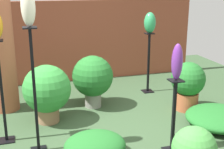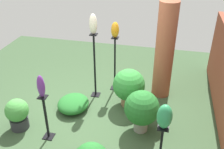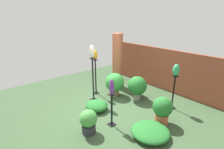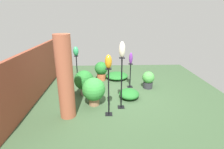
# 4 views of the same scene
# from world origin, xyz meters

# --- Properties ---
(ground_plane) EXTENTS (8.00, 8.00, 0.00)m
(ground_plane) POSITION_xyz_m (0.00, 0.00, 0.00)
(ground_plane) COLOR #385133
(brick_wall_back) EXTENTS (5.60, 0.12, 1.69)m
(brick_wall_back) POSITION_xyz_m (0.00, 2.64, 0.84)
(brick_wall_back) COLOR brown
(brick_wall_back) RESTS_ON ground
(brick_pillar) EXTENTS (0.43, 0.43, 2.27)m
(brick_pillar) POSITION_xyz_m (-1.24, 1.36, 1.13)
(brick_pillar) COLOR #9E5138
(brick_pillar) RESTS_ON ground
(pedestal_violet) EXTENTS (0.20, 0.20, 0.95)m
(pedestal_violet) POSITION_xyz_m (0.79, -0.66, 0.43)
(pedestal_violet) COLOR black
(pedestal_violet) RESTS_ON ground
(pedestal_amber) EXTENTS (0.20, 0.20, 1.37)m
(pedestal_amber) POSITION_xyz_m (-1.22, 0.22, 0.63)
(pedestal_amber) COLOR black
(pedestal_amber) RESTS_ON ground
(pedestal_ivory) EXTENTS (0.20, 0.20, 1.57)m
(pedestal_ivory) POSITION_xyz_m (-0.82, -0.17, 0.73)
(pedestal_ivory) COLOR black
(pedestal_ivory) RESTS_ON ground
(pedestal_jade) EXTENTS (0.20, 0.20, 1.15)m
(pedestal_jade) POSITION_xyz_m (1.37, 1.48, 0.52)
(pedestal_jade) COLOR black
(pedestal_jade) RESTS_ON ground
(art_vase_violet) EXTENTS (0.13, 0.14, 0.44)m
(art_vase_violet) POSITION_xyz_m (0.79, -0.66, 1.16)
(art_vase_violet) COLOR #6B2D8C
(art_vase_violet) RESTS_ON pedestal_violet
(art_vase_amber) EXTENTS (0.19, 0.18, 0.37)m
(art_vase_amber) POSITION_xyz_m (-1.22, 0.22, 1.56)
(art_vase_amber) COLOR orange
(art_vase_amber) RESTS_ON pedestal_amber
(art_vase_ivory) EXTENTS (0.16, 0.17, 0.45)m
(art_vase_ivory) POSITION_xyz_m (-0.82, -0.17, 1.80)
(art_vase_ivory) COLOR beige
(art_vase_ivory) RESTS_ON pedestal_ivory
(art_vase_jade) EXTENTS (0.22, 0.21, 0.38)m
(art_vase_jade) POSITION_xyz_m (1.37, 1.48, 1.34)
(art_vase_jade) COLOR #2D9356
(art_vase_jade) RESTS_ON pedestal_jade
(potted_plant_near_pillar) EXTENTS (0.56, 0.56, 0.81)m
(potted_plant_near_pillar) POSITION_xyz_m (1.64, 0.49, 0.46)
(potted_plant_near_pillar) COLOR #B25B38
(potted_plant_near_pillar) RESTS_ON ground
(potted_plant_front_left) EXTENTS (0.72, 0.72, 0.89)m
(potted_plant_front_left) POSITION_xyz_m (-0.61, 0.67, 0.50)
(potted_plant_front_left) COLOR #936B4C
(potted_plant_front_left) RESTS_ON ground
(potted_plant_walkway_edge) EXTENTS (0.69, 0.69, 0.89)m
(potted_plant_walkway_edge) POSITION_xyz_m (0.18, 1.06, 0.52)
(potted_plant_walkway_edge) COLOR gray
(potted_plant_walkway_edge) RESTS_ON ground
(potted_plant_mid_left) EXTENTS (0.46, 0.46, 0.67)m
(potted_plant_mid_left) POSITION_xyz_m (0.66, -1.34, 0.36)
(potted_plant_mid_left) COLOR #2D2D33
(potted_plant_mid_left) RESTS_ON ground
(foliage_bed_east) EXTENTS (0.76, 0.69, 0.29)m
(foliage_bed_east) POSITION_xyz_m (-0.17, -0.50, 0.14)
(foliage_bed_east) COLOR #236B28
(foliage_bed_east) RESTS_ON ground
(foliage_bed_west) EXTENTS (0.99, 0.98, 0.25)m
(foliage_bed_west) POSITION_xyz_m (1.79, -0.21, 0.13)
(foliage_bed_west) COLOR #236B28
(foliage_bed_west) RESTS_ON ground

